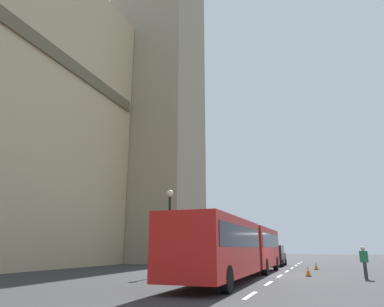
% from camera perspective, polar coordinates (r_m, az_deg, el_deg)
% --- Properties ---
extents(ground_plane, '(160.00, 160.00, 0.00)m').
position_cam_1_polar(ground_plane, '(23.19, 14.47, -18.80)').
color(ground_plane, '#333335').
extents(lane_centre_marking, '(39.00, 0.16, 0.01)m').
position_cam_1_polar(lane_centre_marking, '(26.87, 15.33, -18.19)').
color(lane_centre_marking, silver).
rests_on(lane_centre_marking, ground_plane).
extents(articulated_bus, '(17.92, 2.54, 2.90)m').
position_cam_1_polar(articulated_bus, '(20.82, 7.70, -14.77)').
color(articulated_bus, red).
rests_on(articulated_bus, ground_plane).
extents(sedan_lead, '(4.40, 1.86, 1.85)m').
position_cam_1_polar(sedan_lead, '(34.54, 13.35, -16.04)').
color(sedan_lead, black).
rests_on(sedan_lead, ground_plane).
extents(traffic_cone_west, '(0.36, 0.36, 0.58)m').
position_cam_1_polar(traffic_cone_west, '(22.66, 18.56, -17.88)').
color(traffic_cone_west, black).
rests_on(traffic_cone_west, ground_plane).
extents(traffic_cone_middle, '(0.36, 0.36, 0.58)m').
position_cam_1_polar(traffic_cone_middle, '(29.83, 19.76, -16.98)').
color(traffic_cone_middle, black).
rests_on(traffic_cone_middle, ground_plane).
extents(street_lamp, '(0.44, 0.44, 5.27)m').
position_cam_1_polar(street_lamp, '(22.55, -3.73, -11.57)').
color(street_lamp, black).
rests_on(street_lamp, ground_plane).
extents(pedestrian_near_cones, '(0.36, 0.44, 1.69)m').
position_cam_1_polar(pedestrian_near_cones, '(21.62, 26.49, -15.59)').
color(pedestrian_near_cones, '#333333').
rests_on(pedestrian_near_cones, ground_plane).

